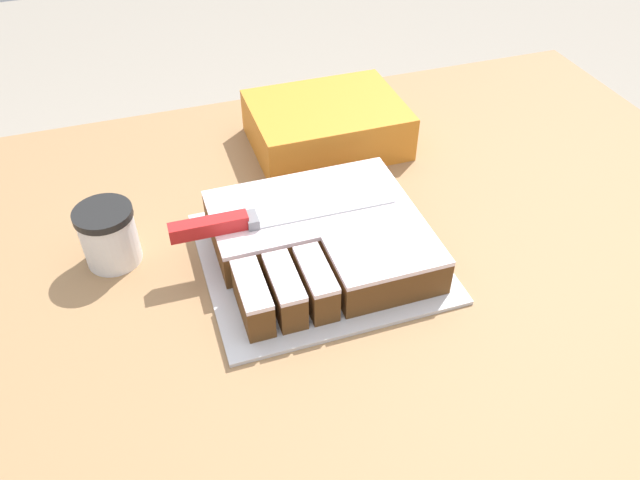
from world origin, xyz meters
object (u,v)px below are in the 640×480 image
cake (322,238)px  knife (240,222)px  coffee_cup (109,235)px  storage_box (326,125)px  cake_board (320,257)px

cake → knife: (-0.11, 0.03, 0.04)m
coffee_cup → storage_box: 0.44m
cake_board → knife: size_ratio=1.03×
cake_board → coffee_cup: bearing=161.9°
cake → cake_board: bearing=-138.1°
coffee_cup → storage_box: bearing=26.5°
knife → storage_box: 0.34m
knife → storage_box: (0.22, 0.26, -0.03)m
cake → knife: knife is taller
cake → knife: size_ratio=0.89×
cake_board → storage_box: storage_box is taller
cake_board → cake: bearing=41.9°
coffee_cup → storage_box: (0.40, 0.20, -0.00)m
knife → storage_box: size_ratio=1.22×
cake → storage_box: storage_box is taller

